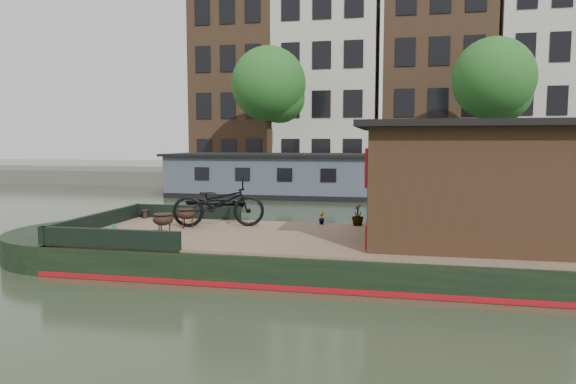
% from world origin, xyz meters
% --- Properties ---
extents(ground, '(120.00, 120.00, 0.00)m').
position_xyz_m(ground, '(0.00, 0.00, 0.00)').
color(ground, '#26311F').
rests_on(ground, ground).
extents(houseboat_hull, '(14.01, 4.02, 0.60)m').
position_xyz_m(houseboat_hull, '(-1.33, 0.00, 0.27)').
color(houseboat_hull, black).
rests_on(houseboat_hull, ground).
extents(houseboat_deck, '(11.80, 3.80, 0.05)m').
position_xyz_m(houseboat_deck, '(0.00, 0.00, 0.62)').
color(houseboat_deck, '#7A614B').
rests_on(houseboat_deck, houseboat_hull).
extents(bow_bulwark, '(3.00, 4.00, 0.35)m').
position_xyz_m(bow_bulwark, '(-5.07, 0.00, 0.82)').
color(bow_bulwark, black).
rests_on(bow_bulwark, houseboat_deck).
extents(cabin, '(4.00, 3.50, 2.42)m').
position_xyz_m(cabin, '(2.19, 0.00, 1.88)').
color(cabin, black).
rests_on(cabin, houseboat_deck).
extents(bicycle, '(2.31, 1.36, 1.15)m').
position_xyz_m(bicycle, '(-3.21, 0.82, 1.22)').
color(bicycle, black).
rests_on(bicycle, houseboat_deck).
extents(potted_plant_b, '(0.20, 0.22, 0.32)m').
position_xyz_m(potted_plant_b, '(-0.84, 1.67, 0.81)').
color(potted_plant_b, brown).
rests_on(potted_plant_b, houseboat_deck).
extents(potted_plant_d, '(0.31, 0.31, 0.52)m').
position_xyz_m(potted_plant_d, '(0.05, 1.67, 0.91)').
color(potted_plant_d, maroon).
rests_on(potted_plant_d, houseboat_deck).
extents(potted_plant_e, '(0.17, 0.20, 0.32)m').
position_xyz_m(potted_plant_e, '(-4.84, -1.14, 0.81)').
color(potted_plant_e, '#905C2A').
rests_on(potted_plant_e, houseboat_deck).
extents(brazier_front, '(0.55, 0.55, 0.47)m').
position_xyz_m(brazier_front, '(-4.01, -0.51, 0.89)').
color(brazier_front, black).
rests_on(brazier_front, houseboat_deck).
extents(brazier_rear, '(0.49, 0.49, 0.46)m').
position_xyz_m(brazier_rear, '(-3.89, 0.47, 0.88)').
color(brazier_rear, black).
rests_on(brazier_rear, houseboat_deck).
extents(bollard_port, '(0.20, 0.20, 0.22)m').
position_xyz_m(bollard_port, '(-5.60, 1.70, 0.76)').
color(bollard_port, black).
rests_on(bollard_port, houseboat_deck).
extents(bollard_stbd, '(0.16, 0.16, 0.19)m').
position_xyz_m(bollard_stbd, '(-4.35, -1.70, 0.74)').
color(bollard_stbd, black).
rests_on(bollard_stbd, houseboat_deck).
extents(dinghy, '(2.98, 2.35, 0.56)m').
position_xyz_m(dinghy, '(-6.37, 9.51, 0.28)').
color(dinghy, black).
rests_on(dinghy, ground).
extents(far_houseboat, '(20.40, 4.40, 2.11)m').
position_xyz_m(far_houseboat, '(0.00, 14.00, 0.97)').
color(far_houseboat, '#484F60').
rests_on(far_houseboat, ground).
extents(quay, '(60.00, 6.00, 0.90)m').
position_xyz_m(quay, '(0.00, 20.50, 0.45)').
color(quay, '#47443F').
rests_on(quay, ground).
extents(townhouse_row, '(27.25, 8.00, 16.50)m').
position_xyz_m(townhouse_row, '(0.15, 27.50, 7.90)').
color(townhouse_row, brown).
rests_on(townhouse_row, ground).
extents(tree_left, '(4.40, 4.40, 7.40)m').
position_xyz_m(tree_left, '(-6.36, 19.07, 5.89)').
color(tree_left, '#332316').
rests_on(tree_left, quay).
extents(tree_right, '(4.40, 4.40, 7.40)m').
position_xyz_m(tree_right, '(6.14, 19.07, 5.89)').
color(tree_right, '#332316').
rests_on(tree_right, quay).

